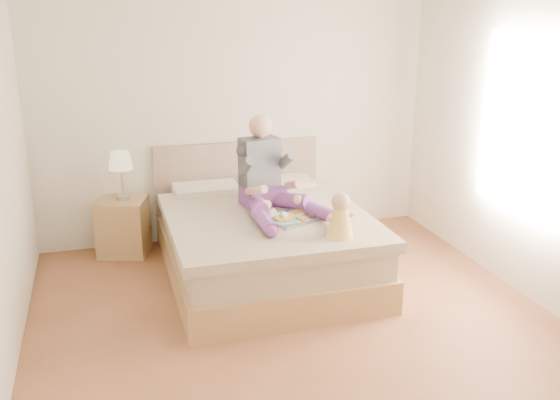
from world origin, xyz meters
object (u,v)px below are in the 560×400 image
object	(u,v)px
bed	(262,239)
tray	(291,216)
nightstand	(123,226)
adult	(268,181)
baby	(340,219)

from	to	relation	value
bed	tray	size ratio (longest dim) A/B	4.08
nightstand	adult	bearing A→B (deg)	-14.93
bed	baby	world-z (taller)	bed
adult	nightstand	bearing A→B (deg)	136.21
bed	baby	bearing A→B (deg)	-64.25
bed	baby	xyz separation A→B (m)	(0.41, -0.84, 0.44)
baby	tray	bearing A→B (deg)	114.27
nightstand	tray	distance (m)	1.82
bed	tray	world-z (taller)	bed
tray	nightstand	bearing A→B (deg)	114.75
baby	adult	bearing A→B (deg)	109.62
nightstand	tray	world-z (taller)	tray
tray	bed	bearing A→B (deg)	89.18
nightstand	tray	xyz separation A→B (m)	(1.35, -1.17, 0.36)
bed	adult	bearing A→B (deg)	-13.38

